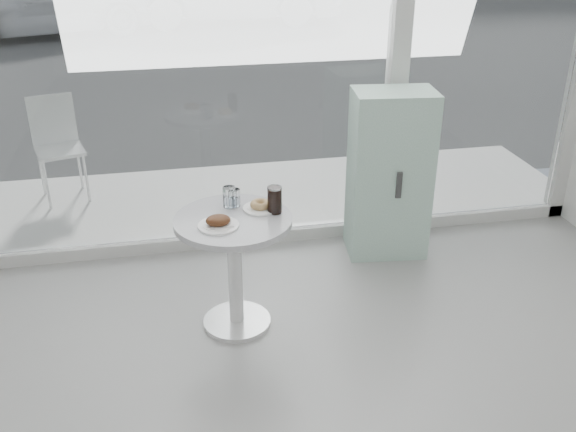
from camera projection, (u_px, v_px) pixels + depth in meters
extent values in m
cube|color=silver|center=(281.00, 233.00, 5.24)|extent=(5.00, 0.12, 0.10)
cube|color=silver|center=(399.00, 49.00, 4.76)|extent=(0.14, 0.14, 3.00)
cube|color=white|center=(172.00, 73.00, 4.51)|extent=(3.21, 0.02, 2.60)
cube|color=white|center=(493.00, 59.00, 4.94)|extent=(1.41, 0.02, 2.60)
cylinder|color=white|center=(237.00, 321.00, 4.20)|extent=(0.44, 0.44, 0.03)
cylinder|color=white|center=(235.00, 275.00, 4.04)|extent=(0.09, 0.09, 0.70)
cylinder|color=silver|center=(233.00, 221.00, 3.87)|extent=(0.72, 0.72, 0.04)
cube|color=silver|center=(265.00, 197.00, 5.95)|extent=(5.60, 1.60, 0.05)
cube|color=#3B3B3B|center=(188.00, 9.00, 16.71)|extent=(40.00, 24.00, 0.00)
cube|color=#8FB7A6|center=(389.00, 174.00, 4.82)|extent=(0.63, 0.46, 1.28)
cube|color=#333333|center=(399.00, 185.00, 4.64)|extent=(0.04, 0.02, 0.20)
cylinder|color=white|center=(47.00, 185.00, 5.57)|extent=(0.02, 0.02, 0.45)
cylinder|color=white|center=(86.00, 178.00, 5.71)|extent=(0.02, 0.02, 0.45)
cylinder|color=white|center=(42.00, 172.00, 5.85)|extent=(0.02, 0.02, 0.45)
cylinder|color=white|center=(80.00, 166.00, 5.98)|extent=(0.02, 0.02, 0.45)
cube|color=white|center=(60.00, 151.00, 5.68)|extent=(0.49, 0.49, 0.03)
cube|color=white|center=(52.00, 119.00, 5.72)|extent=(0.39, 0.12, 0.45)
cylinder|color=white|center=(218.00, 226.00, 3.76)|extent=(0.24, 0.24, 0.01)
cube|color=white|center=(222.00, 224.00, 3.75)|extent=(0.14, 0.13, 0.00)
ellipsoid|color=#331A0E|center=(218.00, 220.00, 3.74)|extent=(0.15, 0.12, 0.06)
ellipsoid|color=#331A0E|center=(224.00, 219.00, 3.77)|extent=(0.07, 0.07, 0.04)
cylinder|color=white|center=(261.00, 208.00, 3.97)|extent=(0.22, 0.22, 0.01)
torus|color=tan|center=(260.00, 204.00, 3.96)|extent=(0.13, 0.13, 0.04)
cylinder|color=white|center=(229.00, 197.00, 3.98)|extent=(0.08, 0.08, 0.13)
cylinder|color=white|center=(230.00, 201.00, 3.99)|extent=(0.07, 0.07, 0.07)
cylinder|color=white|center=(235.00, 198.00, 3.99)|extent=(0.07, 0.07, 0.11)
cylinder|color=white|center=(235.00, 201.00, 4.00)|extent=(0.06, 0.06, 0.06)
cylinder|color=white|center=(275.00, 200.00, 3.90)|extent=(0.09, 0.09, 0.17)
cylinder|color=black|center=(275.00, 201.00, 3.90)|extent=(0.08, 0.08, 0.15)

